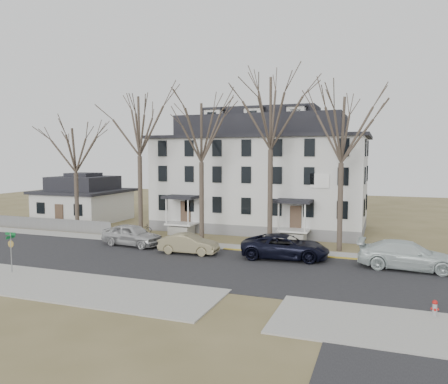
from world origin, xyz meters
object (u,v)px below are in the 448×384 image
at_px(car_tan, 189,244).
at_px(car_silver, 132,235).
at_px(tree_center, 271,108).
at_px(tree_far_left, 139,121).
at_px(car_white, 408,256).
at_px(tree_bungalow, 75,147).
at_px(street_sign, 11,246).
at_px(boarding_house, 261,175).
at_px(tree_mid_right, 342,125).
at_px(car_navy, 285,247).
at_px(tree_mid_left, 201,128).
at_px(fire_hydrant, 435,309).
at_px(bicycle_left, 143,229).
at_px(small_house, 84,201).

bearing_deg(car_tan, car_silver, 75.90).
bearing_deg(car_silver, tree_center, -61.70).
distance_m(tree_far_left, car_white, 24.46).
distance_m(tree_bungalow, street_sign, 16.30).
bearing_deg(boarding_house, tree_center, -69.80).
distance_m(tree_mid_right, car_navy, 10.22).
xyz_separation_m(tree_mid_left, tree_bungalow, (-13.00, 0.00, -1.48)).
bearing_deg(fire_hydrant, street_sign, -177.85).
distance_m(boarding_house, bicycle_left, 12.75).
relative_size(car_tan, car_navy, 0.72).
distance_m(tree_far_left, bicycle_left, 10.01).
bearing_deg(tree_mid_right, car_tan, -154.43).
bearing_deg(tree_center, small_house, 164.92).
bearing_deg(car_white, tree_center, 69.65).
height_order(bicycle_left, street_sign, street_sign).
bearing_deg(tree_far_left, car_tan, -35.25).
bearing_deg(street_sign, car_silver, 70.87).
xyz_separation_m(tree_mid_left, tree_mid_right, (11.50, 0.00, 0.00)).
bearing_deg(car_white, car_navy, 91.18).
bearing_deg(boarding_house, car_navy, -67.18).
xyz_separation_m(tree_bungalow, fire_hydrant, (29.90, -12.83, -7.71)).
bearing_deg(bicycle_left, tree_mid_left, -114.89).
relative_size(tree_mid_right, car_white, 2.07).
bearing_deg(boarding_house, tree_bungalow, -152.99).
bearing_deg(street_sign, car_tan, 42.80).
height_order(boarding_house, tree_far_left, tree_far_left).
distance_m(small_house, car_silver, 16.21).
distance_m(tree_mid_left, bicycle_left, 11.39).
bearing_deg(fire_hydrant, bicycle_left, 148.83).
relative_size(tree_bungalow, car_navy, 1.76).
bearing_deg(car_tan, street_sign, 133.94).
xyz_separation_m(tree_far_left, bicycle_left, (-0.63, 1.40, -9.90)).
height_order(tree_mid_left, tree_bungalow, tree_mid_left).
bearing_deg(bicycle_left, small_house, 52.23).
height_order(tree_far_left, fire_hydrant, tree_far_left).
bearing_deg(car_white, bicycle_left, 78.36).
bearing_deg(small_house, car_tan, -31.77).
height_order(car_silver, car_white, car_white).
relative_size(tree_far_left, car_tan, 3.09).
distance_m(car_navy, fire_hydrant, 12.39).
xyz_separation_m(boarding_house, car_white, (13.16, -12.38, -4.48)).
height_order(tree_center, street_sign, tree_center).
relative_size(tree_mid_right, bicycle_left, 7.48).
bearing_deg(boarding_house, car_white, -43.24).
relative_size(small_house, tree_far_left, 0.63).
bearing_deg(tree_bungalow, street_sign, -66.28).
distance_m(boarding_house, small_house, 20.34).
height_order(tree_mid_right, car_tan, tree_mid_right).
relative_size(tree_far_left, car_silver, 2.66).
bearing_deg(car_silver, tree_mid_left, -40.71).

